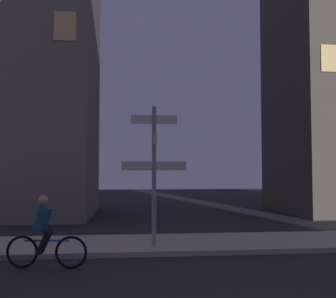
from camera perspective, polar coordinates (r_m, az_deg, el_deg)
name	(u,v)px	position (r m, az deg, el deg)	size (l,w,h in m)	color
sidewalk_kerb	(181,244)	(11.57, 1.89, -13.53)	(40.00, 2.70, 0.14)	#9E9991
signpost	(154,164)	(10.60, -2.03, -2.15)	(1.75, 1.71, 3.75)	gray
cyclist	(45,234)	(9.35, -17.43, -11.69)	(1.81, 0.38, 1.61)	black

